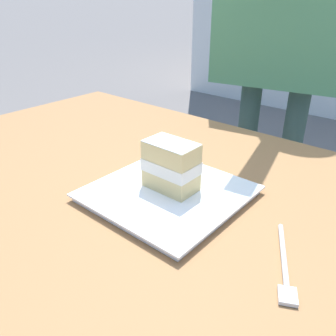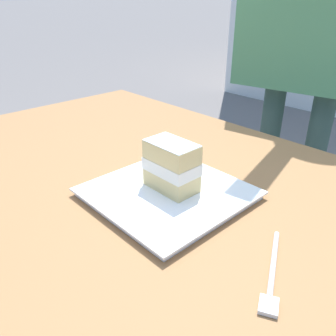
% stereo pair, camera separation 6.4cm
% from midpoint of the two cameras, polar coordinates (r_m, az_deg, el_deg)
% --- Properties ---
extents(patio_table, '(1.22, 0.85, 0.78)m').
position_cam_midpoint_polar(patio_table, '(0.83, -3.86, -8.00)').
color(patio_table, olive).
rests_on(patio_table, ground).
extents(dessert_plate, '(0.27, 0.27, 0.02)m').
position_cam_midpoint_polar(dessert_plate, '(0.67, 2.75, -4.32)').
color(dessert_plate, white).
rests_on(dessert_plate, patio_table).
extents(cake_slice, '(0.10, 0.07, 0.10)m').
position_cam_midpoint_polar(cake_slice, '(0.65, 3.56, 0.34)').
color(cake_slice, '#E0C17A').
rests_on(cake_slice, dessert_plate).
extents(dessert_fork, '(0.09, 0.16, 0.01)m').
position_cam_midpoint_polar(dessert_fork, '(0.53, 20.32, -16.30)').
color(dessert_fork, silver).
rests_on(dessert_fork, patio_table).
extents(diner_person, '(0.48, 0.62, 1.67)m').
position_cam_midpoint_polar(diner_person, '(1.30, 24.70, 23.76)').
color(diner_person, '#334B43').
rests_on(diner_person, ground).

